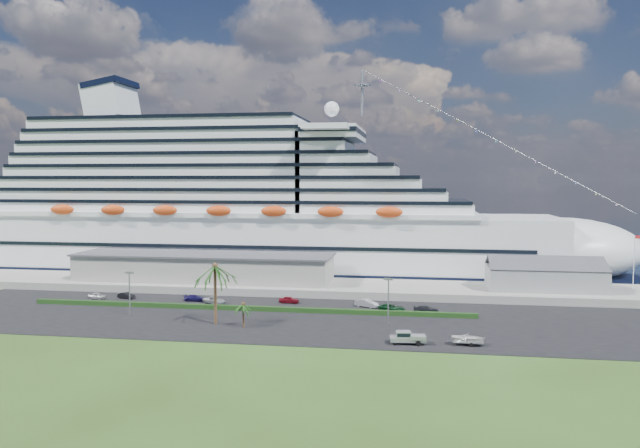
% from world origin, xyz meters
% --- Properties ---
extents(ground, '(420.00, 420.00, 0.00)m').
position_xyz_m(ground, '(0.00, 0.00, 0.00)').
color(ground, '#2F4617').
rests_on(ground, ground).
extents(asphalt_lot, '(140.00, 38.00, 0.12)m').
position_xyz_m(asphalt_lot, '(0.00, 11.00, 0.06)').
color(asphalt_lot, black).
rests_on(asphalt_lot, ground).
extents(wharf, '(240.00, 20.00, 1.80)m').
position_xyz_m(wharf, '(0.00, 40.00, 0.90)').
color(wharf, gray).
rests_on(wharf, ground).
extents(water, '(420.00, 160.00, 0.02)m').
position_xyz_m(water, '(0.00, 130.00, 0.01)').
color(water, black).
rests_on(water, ground).
extents(cruise_ship, '(191.00, 38.00, 54.00)m').
position_xyz_m(cruise_ship, '(-21.53, 64.00, 16.69)').
color(cruise_ship, silver).
rests_on(cruise_ship, ground).
extents(terminal_building, '(61.00, 15.00, 6.30)m').
position_xyz_m(terminal_building, '(-25.00, 40.00, 5.01)').
color(terminal_building, gray).
rests_on(terminal_building, wharf).
extents(port_shed, '(24.00, 12.31, 7.37)m').
position_xyz_m(port_shed, '(52.00, 40.00, 4.40)').
color(port_shed, gray).
rests_on(port_shed, wharf).
extents(flagpole, '(1.08, 0.16, 12.00)m').
position_xyz_m(flagpole, '(70.04, 40.00, 8.27)').
color(flagpole, silver).
rests_on(flagpole, wharf).
extents(hedge, '(88.00, 1.10, 0.90)m').
position_xyz_m(hedge, '(-8.00, 16.00, 0.57)').
color(hedge, black).
rests_on(hedge, asphalt_lot).
extents(lamp_post_left, '(1.60, 0.35, 8.27)m').
position_xyz_m(lamp_post_left, '(-28.00, 8.00, 5.34)').
color(lamp_post_left, gray).
rests_on(lamp_post_left, asphalt_lot).
extents(lamp_post_right, '(1.60, 0.35, 8.27)m').
position_xyz_m(lamp_post_right, '(20.00, 8.00, 5.34)').
color(lamp_post_right, gray).
rests_on(lamp_post_right, asphalt_lot).
extents(palm_tall, '(8.82, 8.82, 11.13)m').
position_xyz_m(palm_tall, '(-10.00, 4.00, 9.20)').
color(palm_tall, '#47301E').
rests_on(palm_tall, ground).
extents(palm_short, '(3.53, 3.53, 4.56)m').
position_xyz_m(palm_short, '(-4.50, 2.50, 3.67)').
color(palm_short, '#47301E').
rests_on(palm_short, ground).
extents(parked_car_0, '(4.22, 2.39, 1.35)m').
position_xyz_m(parked_car_0, '(-42.42, 22.19, 0.80)').
color(parked_car_0, '#B7B7B9').
rests_on(parked_car_0, asphalt_lot).
extents(parked_car_1, '(4.25, 2.67, 1.32)m').
position_xyz_m(parked_car_1, '(-36.44, 23.54, 0.78)').
color(parked_car_1, black).
rests_on(parked_car_1, asphalt_lot).
extents(parked_car_2, '(5.54, 4.21, 1.40)m').
position_xyz_m(parked_car_2, '(-16.14, 21.41, 0.82)').
color(parked_car_2, '#A1A4A9').
rests_on(parked_car_2, asphalt_lot).
extents(parked_car_3, '(4.60, 1.92, 1.33)m').
position_xyz_m(parked_car_3, '(-20.99, 23.25, 0.78)').
color(parked_car_3, '#1B164D').
rests_on(parked_car_3, asphalt_lot).
extents(parked_car_4, '(4.20, 1.90, 1.40)m').
position_xyz_m(parked_car_4, '(-1.13, 24.35, 0.82)').
color(parked_car_4, maroon).
rests_on(parked_car_4, asphalt_lot).
extents(parked_car_5, '(5.04, 3.52, 1.58)m').
position_xyz_m(parked_car_5, '(14.94, 22.88, 0.91)').
color(parked_car_5, '#A2A3A9').
rests_on(parked_car_5, asphalt_lot).
extents(parked_car_6, '(5.73, 4.28, 1.45)m').
position_xyz_m(parked_car_6, '(20.14, 19.57, 0.84)').
color(parked_car_6, black).
rests_on(parked_car_6, asphalt_lot).
extents(parked_car_7, '(4.95, 2.20, 1.41)m').
position_xyz_m(parked_car_7, '(26.59, 19.15, 0.83)').
color(parked_car_7, '#222328').
rests_on(parked_car_7, asphalt_lot).
extents(pickup_truck, '(5.70, 2.63, 1.94)m').
position_xyz_m(pickup_truck, '(23.52, -4.02, 1.19)').
color(pickup_truck, black).
rests_on(pickup_truck, asphalt_lot).
extents(boat_trailer, '(5.83, 3.83, 1.67)m').
position_xyz_m(boat_trailer, '(32.77, -3.38, 1.23)').
color(boat_trailer, gray).
rests_on(boat_trailer, asphalt_lot).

